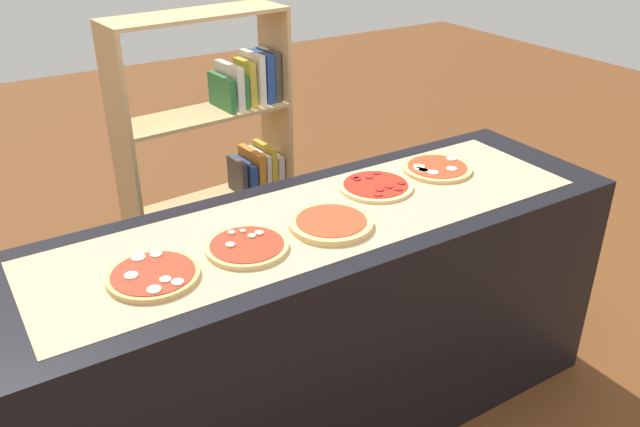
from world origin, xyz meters
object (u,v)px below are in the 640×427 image
(pizza_mushroom_1, at_px, (247,246))
(pizza_pepperoni_3, at_px, (376,186))
(pizza_mozzarella_0, at_px, (153,275))
(pizza_plain_2, at_px, (331,223))
(pizza_mozzarella_4, at_px, (437,168))
(bookshelf, at_px, (229,157))

(pizza_mushroom_1, relative_size, pizza_pepperoni_3, 0.94)
(pizza_mozzarella_0, relative_size, pizza_mushroom_1, 1.03)
(pizza_mushroom_1, height_order, pizza_plain_2, pizza_mushroom_1)
(pizza_mozzarella_0, distance_m, pizza_mushroom_1, 0.32)
(pizza_plain_2, relative_size, pizza_mozzarella_4, 1.03)
(pizza_mozzarella_0, bearing_deg, pizza_mushroom_1, 1.03)
(pizza_plain_2, bearing_deg, bookshelf, 81.75)
(pizza_pepperoni_3, height_order, pizza_mozzarella_4, pizza_mozzarella_4)
(pizza_mushroom_1, relative_size, pizza_plain_2, 0.93)
(pizza_plain_2, bearing_deg, pizza_mushroom_1, 177.22)
(pizza_mushroom_1, relative_size, bookshelf, 0.19)
(pizza_mushroom_1, bearing_deg, pizza_mozzarella_0, -178.97)
(pizza_plain_2, xyz_separation_m, pizza_mozzarella_4, (0.63, 0.18, -0.00))
(pizza_mushroom_1, xyz_separation_m, bookshelf, (0.50, 1.25, -0.24))
(pizza_pepperoni_3, bearing_deg, pizza_plain_2, -151.67)
(pizza_plain_2, bearing_deg, pizza_mozzarella_0, 179.13)
(bookshelf, bearing_deg, pizza_mozzarella_0, -123.12)
(pizza_mozzarella_0, height_order, pizza_mozzarella_4, pizza_mozzarella_0)
(pizza_plain_2, bearing_deg, pizza_pepperoni_3, 28.33)
(pizza_mushroom_1, xyz_separation_m, pizza_pepperoni_3, (0.64, 0.16, -0.00))
(pizza_pepperoni_3, xyz_separation_m, bookshelf, (-0.13, 1.09, -0.24))
(pizza_mozzarella_0, relative_size, pizza_mozzarella_4, 0.98)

